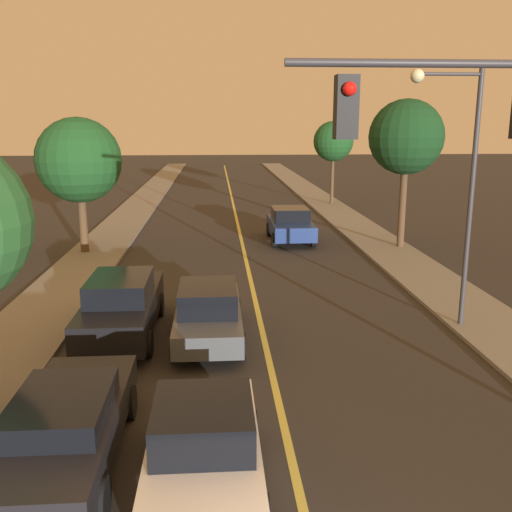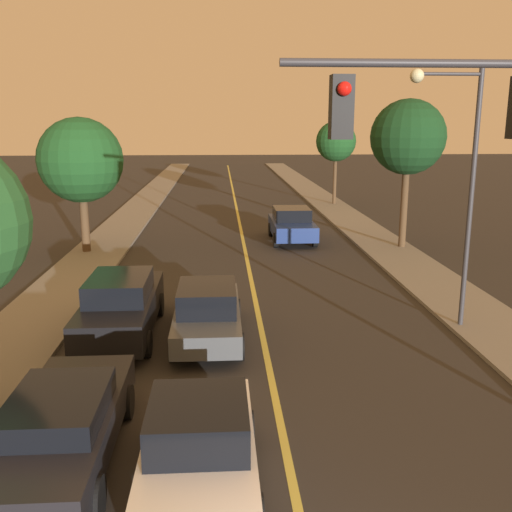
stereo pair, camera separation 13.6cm
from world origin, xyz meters
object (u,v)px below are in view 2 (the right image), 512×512
object	(u,v)px
car_near_lane_second	(207,312)
tree_right_near	(408,138)
car_outer_lane_front	(62,425)
car_far_oncoming	(292,224)
streetlamp_right	(457,165)
tree_right_far	(336,142)
tree_left_far	(81,161)
car_near_lane_front	(199,445)
car_outer_lane_second	(121,305)

from	to	relation	value
car_near_lane_second	tree_right_near	size ratio (longest dim) A/B	0.68
car_outer_lane_front	car_far_oncoming	world-z (taller)	car_far_oncoming
streetlamp_right	tree_right_far	distance (m)	24.82
car_near_lane_second	tree_left_far	world-z (taller)	tree_left_far
car_far_oncoming	tree_left_far	world-z (taller)	tree_left_far
car_outer_lane_front	tree_right_far	bearing A→B (deg)	70.71
car_outer_lane_front	streetlamp_right	bearing A→B (deg)	33.73
car_near_lane_front	car_outer_lane_second	distance (m)	7.31
car_near_lane_front	streetlamp_right	xyz separation A→B (m)	(6.70, 6.90, 3.83)
streetlamp_right	car_far_oncoming	bearing A→B (deg)	102.72
tree_right_far	streetlamp_right	bearing A→B (deg)	-94.02
car_outer_lane_front	car_far_oncoming	xyz separation A→B (m)	(6.23, 18.50, 0.11)
car_near_lane_second	car_far_oncoming	size ratio (longest dim) A/B	1.02
tree_right_near	tree_right_far	world-z (taller)	tree_right_near
car_near_lane_second	tree_right_near	world-z (taller)	tree_right_near
car_near_lane_front	car_far_oncoming	world-z (taller)	car_far_oncoming
car_near_lane_second	car_outer_lane_front	world-z (taller)	car_near_lane_second
car_near_lane_front	car_far_oncoming	size ratio (longest dim) A/B	0.87
car_outer_lane_front	car_outer_lane_second	xyz separation A→B (m)	(-0.00, 6.06, 0.15)
car_outer_lane_second	tree_left_far	size ratio (longest dim) A/B	0.87
tree_left_far	tree_right_far	xyz separation A→B (m)	(14.04, 14.46, 0.31)
car_outer_lane_second	tree_right_far	distance (m)	27.21
streetlamp_right	tree_left_far	size ratio (longest dim) A/B	1.19
car_outer_lane_second	tree_right_far	bearing A→B (deg)	66.45
car_far_oncoming	tree_right_near	world-z (taller)	tree_right_near
car_outer_lane_second	tree_right_near	size ratio (longest dim) A/B	0.77
streetlamp_right	car_near_lane_second	bearing A→B (deg)	-176.36
car_near_lane_front	car_outer_lane_front	size ratio (longest dim) A/B	0.80
car_far_oncoming	tree_right_far	bearing A→B (deg)	-110.33
car_outer_lane_front	streetlamp_right	xyz separation A→B (m)	(9.04, 6.04, 3.89)
car_far_oncoming	streetlamp_right	xyz separation A→B (m)	(2.81, -12.47, 3.78)
tree_right_near	tree_right_far	xyz separation A→B (m)	(-0.31, 14.39, -0.64)
car_far_oncoming	streetlamp_right	bearing A→B (deg)	102.72
car_outer_lane_second	car_far_oncoming	xyz separation A→B (m)	(6.23, 12.44, -0.04)
car_far_oncoming	streetlamp_right	world-z (taller)	streetlamp_right
tree_left_far	car_outer_lane_second	bearing A→B (deg)	-72.38
tree_left_far	tree_right_far	size ratio (longest dim) A/B	1.02
car_near_lane_front	tree_right_far	bearing A→B (deg)	75.08
car_near_lane_second	streetlamp_right	size ratio (longest dim) A/B	0.65
car_near_lane_front	tree_right_far	distance (m)	32.96
car_near_lane_front	car_near_lane_second	xyz separation A→B (m)	(-0.00, 6.47, -0.01)
streetlamp_right	tree_right_near	distance (m)	10.58
car_far_oncoming	car_outer_lane_second	bearing A→B (deg)	63.42
car_outer_lane_front	tree_left_far	distance (m)	17.00
tree_left_far	tree_right_far	distance (m)	20.16
tree_right_far	car_far_oncoming	bearing A→B (deg)	-110.33
car_near_lane_second	car_outer_lane_front	size ratio (longest dim) A/B	0.94
streetlamp_right	car_outer_lane_front	bearing A→B (deg)	-146.27
car_near_lane_second	tree_left_far	xyz separation A→B (m)	(-5.60, 10.72, 3.34)
car_near_lane_second	car_outer_lane_front	xyz separation A→B (m)	(-2.34, -5.61, -0.05)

